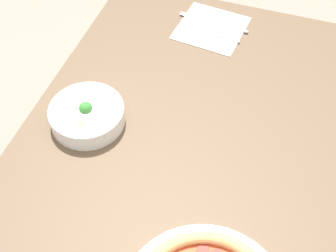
# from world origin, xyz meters

# --- Properties ---
(dining_table) EXTENTS (1.40, 0.91, 0.75)m
(dining_table) POSITION_xyz_m (0.00, 0.00, 0.66)
(dining_table) COLOR brown
(dining_table) RESTS_ON ground_plane
(bowl) EXTENTS (0.18, 0.18, 0.07)m
(bowl) POSITION_xyz_m (0.11, 0.30, 0.78)
(bowl) COLOR white
(bowl) RESTS_ON dining_table
(napkin) EXTENTS (0.21, 0.21, 0.00)m
(napkin) POSITION_xyz_m (0.56, 0.11, 0.76)
(napkin) COLOR white
(napkin) RESTS_ON dining_table
(fork) EXTENTS (0.03, 0.19, 0.00)m
(fork) POSITION_xyz_m (0.53, 0.11, 0.76)
(fork) COLOR silver
(fork) RESTS_ON napkin
(knife) EXTENTS (0.03, 0.22, 0.01)m
(knife) POSITION_xyz_m (0.58, 0.10, 0.76)
(knife) COLOR silver
(knife) RESTS_ON napkin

